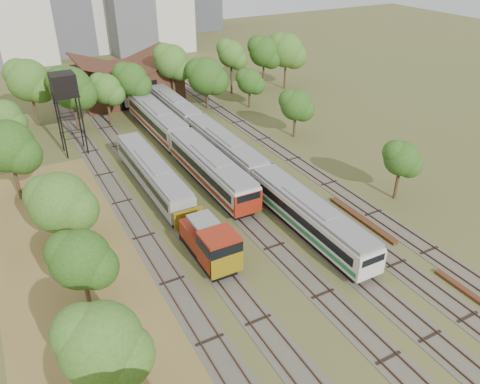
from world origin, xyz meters
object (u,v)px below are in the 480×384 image
railcar_green_set (225,149)px  shunter_locomotive (211,244)px  railcar_red_set (181,142)px  water_tower (64,87)px

railcar_green_set → shunter_locomotive: shunter_locomotive is taller
railcar_red_set → railcar_green_set: size_ratio=0.66×
railcar_green_set → water_tower: bearing=142.4°
railcar_red_set → water_tower: bearing=146.2°
railcar_green_set → water_tower: (-15.62, 12.02, 6.85)m
railcar_green_set → water_tower: size_ratio=5.04×
railcar_red_set → shunter_locomotive: shunter_locomotive is taller
shunter_locomotive → railcar_green_set: bearing=59.5°
railcar_red_set → shunter_locomotive: 22.07m
railcar_red_set → shunter_locomotive: (-6.00, -21.24, -0.15)m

